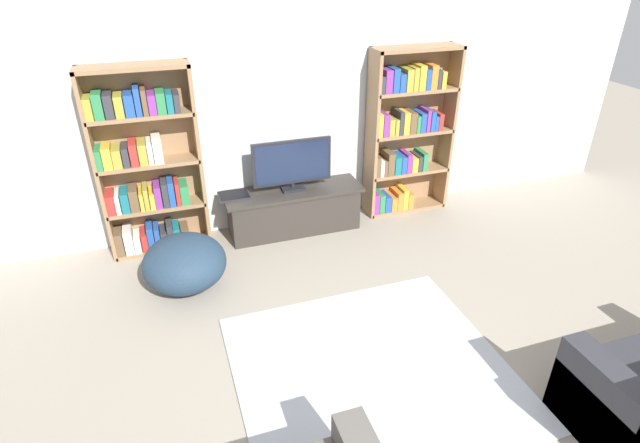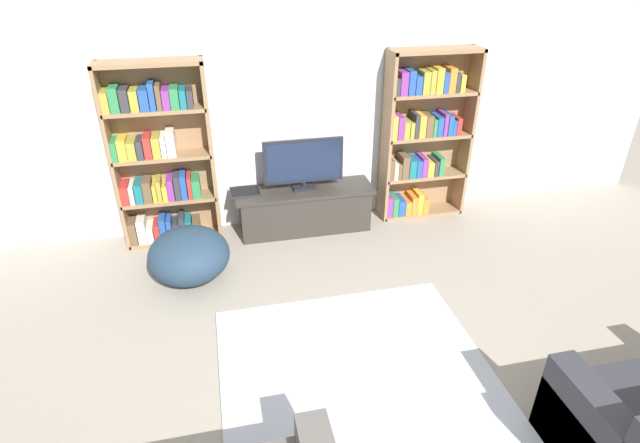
{
  "view_description": "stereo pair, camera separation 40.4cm",
  "coord_description": "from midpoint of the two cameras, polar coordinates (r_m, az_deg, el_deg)",
  "views": [
    {
      "loc": [
        -1.17,
        -0.73,
        2.79
      ],
      "look_at": [
        0.03,
        2.83,
        0.7
      ],
      "focal_mm": 28.0,
      "sensor_mm": 36.0,
      "label": 1
    },
    {
      "loc": [
        -0.78,
        -0.84,
        2.79
      ],
      "look_at": [
        0.03,
        2.83,
        0.7
      ],
      "focal_mm": 28.0,
      "sensor_mm": 36.0,
      "label": 2
    }
  ],
  "objects": [
    {
      "name": "area_rug",
      "position": [
        3.88,
        7.37,
        -17.01
      ],
      "size": [
        2.0,
        1.86,
        0.02
      ],
      "color": "#B2B7C1",
      "rests_on": "ground_plane"
    },
    {
      "name": "tv_stand",
      "position": [
        5.48,
        0.33,
        1.41
      ],
      "size": [
        1.49,
        0.46,
        0.48
      ],
      "color": "#332D28",
      "rests_on": "ground_plane"
    },
    {
      "name": "laptop",
      "position": [
        5.31,
        -6.44,
        3.36
      ],
      "size": [
        0.31,
        0.25,
        0.03
      ],
      "color": "#28282D",
      "rests_on": "tv_stand"
    },
    {
      "name": "television",
      "position": [
        5.26,
        0.31,
        6.65
      ],
      "size": [
        0.85,
        0.16,
        0.56
      ],
      "color": "black",
      "rests_on": "tv_stand"
    },
    {
      "name": "bookshelf_right",
      "position": [
        5.72,
        13.59,
        9.4
      ],
      "size": [
        0.98,
        0.3,
        1.87
      ],
      "color": "#93704C",
      "rests_on": "ground_plane"
    },
    {
      "name": "beanbag_ottoman",
      "position": [
        4.77,
        -12.41,
        -3.86
      ],
      "size": [
        0.75,
        0.75,
        0.5
      ],
      "primitive_type": "ellipsoid",
      "color": "#23384C",
      "rests_on": "ground_plane"
    },
    {
      "name": "bookshelf_left",
      "position": [
        5.21,
        -15.72,
        6.62
      ],
      "size": [
        0.98,
        0.3,
        1.87
      ],
      "color": "#93704C",
      "rests_on": "ground_plane"
    },
    {
      "name": "wall_back",
      "position": [
        5.32,
        -1.45,
        12.84
      ],
      "size": [
        8.8,
        0.06,
        2.6
      ],
      "color": "silver",
      "rests_on": "ground_plane"
    }
  ]
}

